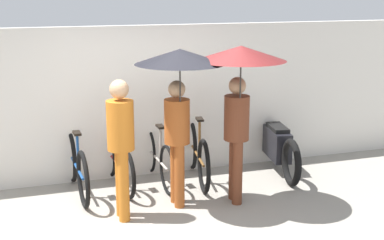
# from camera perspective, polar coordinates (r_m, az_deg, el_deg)

# --- Properties ---
(ground_plane) EXTENTS (30.00, 30.00, 0.00)m
(ground_plane) POSITION_cam_1_polar(r_m,az_deg,el_deg) (6.22, -2.32, -11.90)
(ground_plane) COLOR gray
(back_wall) EXTENTS (11.00, 0.12, 2.20)m
(back_wall) POSITION_cam_1_polar(r_m,az_deg,el_deg) (7.77, -6.59, 1.86)
(back_wall) COLOR silver
(back_wall) RESTS_ON ground
(parked_bicycle_0) EXTENTS (0.44, 1.74, 1.00)m
(parked_bicycle_0) POSITION_cam_1_polar(r_m,az_deg,el_deg) (7.37, -12.20, -4.83)
(parked_bicycle_0) COLOR black
(parked_bicycle_0) RESTS_ON ground
(parked_bicycle_1) EXTENTS (0.44, 1.62, 1.06)m
(parked_bicycle_1) POSITION_cam_1_polar(r_m,az_deg,el_deg) (7.54, -7.94, -4.43)
(parked_bicycle_1) COLOR black
(parked_bicycle_1) RESTS_ON ground
(parked_bicycle_2) EXTENTS (0.44, 1.66, 1.00)m
(parked_bicycle_2) POSITION_cam_1_polar(r_m,az_deg,el_deg) (7.64, -3.70, -4.03)
(parked_bicycle_2) COLOR black
(parked_bicycle_2) RESTS_ON ground
(parked_bicycle_3) EXTENTS (0.47, 1.77, 1.01)m
(parked_bicycle_3) POSITION_cam_1_polar(r_m,az_deg,el_deg) (7.72, 0.56, -3.62)
(parked_bicycle_3) COLOR black
(parked_bicycle_3) RESTS_ON ground
(pedestrian_leading) EXTENTS (0.32, 0.32, 1.70)m
(pedestrian_leading) POSITION_cam_1_polar(r_m,az_deg,el_deg) (6.30, -7.61, -2.00)
(pedestrian_leading) COLOR #C66B1E
(pedestrian_leading) RESTS_ON ground
(pedestrian_center) EXTENTS (1.08, 1.08, 2.01)m
(pedestrian_center) POSITION_cam_1_polar(r_m,az_deg,el_deg) (6.43, -1.40, 4.14)
(pedestrian_center) COLOR #9E4C1E
(pedestrian_center) RESTS_ON ground
(pedestrian_trailing) EXTENTS (1.10, 1.10, 2.04)m
(pedestrian_trailing) POSITION_cam_1_polar(r_m,az_deg,el_deg) (6.55, 5.10, 4.50)
(pedestrian_trailing) COLOR brown
(pedestrian_trailing) RESTS_ON ground
(motorcycle) EXTENTS (0.62, 2.01, 0.90)m
(motorcycle) POSITION_cam_1_polar(r_m,az_deg,el_deg) (8.22, 9.04, -2.68)
(motorcycle) COLOR black
(motorcycle) RESTS_ON ground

